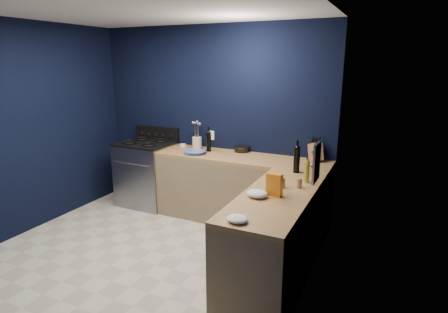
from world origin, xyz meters
The scene contains 28 objects.
floor centered at (0.00, 0.00, -0.01)m, with size 3.50×3.50×0.02m, color #BBB5A3.
ceiling centered at (0.00, 0.00, 2.61)m, with size 3.50×3.50×0.02m, color silver.
wall_back centered at (0.00, 1.76, 1.30)m, with size 3.50×0.02×2.60m, color black.
wall_right centered at (1.76, 0.00, 1.30)m, with size 0.02×3.50×2.60m, color black.
wall_left centered at (-1.76, 0.00, 1.30)m, with size 0.02×3.50×2.60m, color black.
cab_back centered at (0.60, 1.44, 0.43)m, with size 2.30×0.63×0.86m, color #846C4E.
top_back centered at (0.60, 1.44, 0.88)m, with size 2.30×0.63×0.04m, color brown.
cab_right centered at (1.44, 0.29, 0.43)m, with size 0.63×1.67×0.86m, color #846C4E.
top_right centered at (1.44, 0.29, 0.88)m, with size 0.63×1.67×0.04m, color brown.
gas_range centered at (-0.93, 1.42, 0.46)m, with size 0.76×0.66×0.92m, color gray.
oven_door centered at (-0.93, 1.10, 0.45)m, with size 0.59×0.02×0.42m, color black.
cooktop centered at (-0.93, 1.42, 0.94)m, with size 0.76×0.66×0.03m, color black.
backguard centered at (-0.93, 1.72, 1.04)m, with size 0.76×0.06×0.20m, color black.
spice_panel centered at (1.74, 0.55, 1.18)m, with size 0.02×0.28×0.38m, color gray.
wall_outlet centered at (0.00, 1.74, 1.08)m, with size 0.09×0.02×0.13m, color white.
plate_stack centered at (-0.04, 1.32, 0.92)m, with size 0.29×0.29×0.04m, color #365A90.
ramekin centered at (-0.42, 1.63, 0.92)m, with size 0.09×0.09×0.03m, color white.
utensil_crock centered at (-0.16, 1.60, 0.98)m, with size 0.13×0.13×0.16m, color #F5DDC1.
wine_bottle_back centered at (0.07, 1.52, 1.03)m, with size 0.07×0.07×0.27m, color black.
lemon_basket centered at (0.50, 1.69, 0.94)m, with size 0.21×0.21×0.08m, color black.
knife_block centered at (1.51, 1.66, 1.01)m, with size 0.12×0.20×0.22m, color brown.
wine_bottle_right centered at (1.42, 1.05, 1.04)m, with size 0.07×0.07×0.29m, color black.
oil_bottle centered at (1.60, 0.76, 1.02)m, with size 0.05×0.05×0.23m, color olive.
spice_jar_near centered at (1.43, 0.49, 0.95)m, with size 0.05×0.05×0.10m, color olive.
spice_jar_far centered at (1.58, 0.55, 0.95)m, with size 0.05×0.05×0.10m, color olive.
crouton_bag centered at (1.42, 0.24, 1.01)m, with size 0.14×0.07×0.21m, color #B11917.
towel_front centered at (1.29, 0.14, 0.93)m, with size 0.19×0.17×0.07m, color white.
towel_end centered at (1.34, -0.43, 0.93)m, with size 0.17×0.15×0.05m, color white.
Camera 1 is at (2.37, -2.85, 2.11)m, focal length 29.40 mm.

